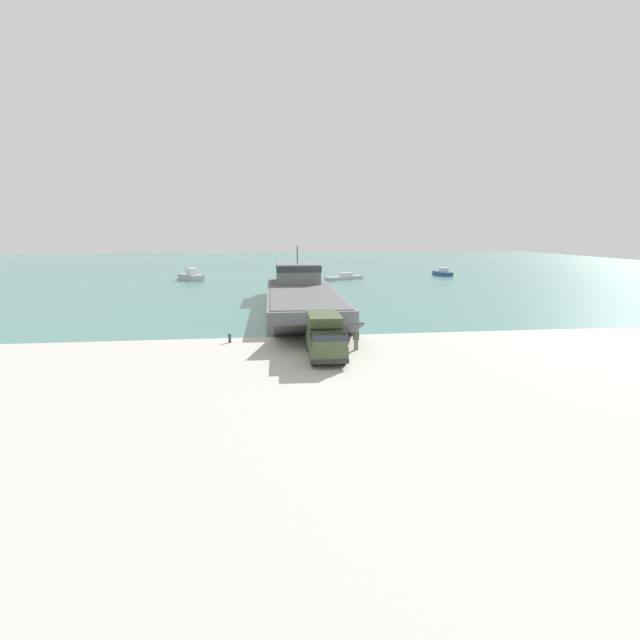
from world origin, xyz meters
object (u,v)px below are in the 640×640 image
Objects in this scene: soldier_on_ramp at (356,338)px; moored_boat_b at (443,273)px; moored_boat_a at (191,276)px; mooring_bollard at (230,338)px; moored_boat_c at (345,277)px; military_truck at (325,336)px; landing_craft at (301,292)px.

soldier_on_ramp is 71.91m from moored_boat_b.
moored_boat_a is 52.21m from moored_boat_b.
moored_boat_a is at bearing 100.02° from mooring_bollard.
moored_boat_c is at bearing -167.52° from moored_boat_b.
mooring_bollard is at bearing -126.03° from military_truck.
moored_boat_b is at bearing -105.82° from moored_boat_c.
soldier_on_ramp is 59.18m from moored_boat_c.
soldier_on_ramp is at bearing -102.85° from moored_boat_a.
soldier_on_ramp is at bearing 127.06° from military_truck.
mooring_bollard is (-19.67, -54.41, -0.00)m from moored_boat_c.
military_truck is (-0.60, -26.21, -0.13)m from landing_craft.
mooring_bollard is (-42.04, -60.43, -0.14)m from moored_boat_b.
landing_craft is at bearing 130.13° from moored_boat_c.
moored_boat_b is 0.70× the size of moored_boat_c.
landing_craft is 4.62× the size of moored_boat_c.
mooring_bollard is at bearing -115.26° from soldier_on_ramp.
moored_boat_c is at bearing 170.97° from military_truck.
landing_craft reaches higher than moored_boat_b.
moored_boat_a is at bearing 54.31° from moored_boat_c.
moored_boat_b is 7.37× the size of mooring_bollard.
moored_boat_c is 57.86m from mooring_bollard.
landing_craft is 48.38× the size of mooring_bollard.
mooring_bollard is at bearing 129.24° from moored_boat_c.
soldier_on_ramp reaches higher than mooring_bollard.
moored_boat_c is (9.59, 58.40, -0.52)m from soldier_on_ramp.
landing_craft is 5.31× the size of military_truck.
moored_boat_b is (34.68, 66.29, -1.01)m from military_truck.
military_truck reaches higher than mooring_bollard.
military_truck is at bearing -89.48° from landing_craft.
moored_boat_a reaches higher than moored_boat_c.
moored_boat_b is (31.95, 64.42, -0.38)m from soldier_on_ramp.
landing_craft is 24.43m from soldier_on_ramp.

